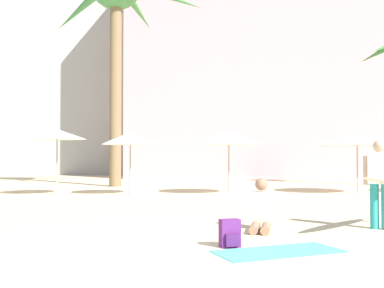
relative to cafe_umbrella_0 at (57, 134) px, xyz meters
name	(u,v)px	position (x,y,z in m)	size (l,w,h in m)	color
ground	(168,273)	(4.58, -10.77, -2.15)	(120.00, 120.00, 0.00)	beige
hotel_pink	(303,72)	(12.54, 16.37, 5.23)	(24.12, 9.25, 14.75)	pink
cafe_umbrella_0	(57,134)	(0.00, 0.00, 0.00)	(2.05, 2.05, 2.33)	gray
cafe_umbrella_1	(357,140)	(10.93, 1.02, -0.15)	(2.78, 2.78, 2.23)	gray
cafe_umbrella_3	(229,138)	(6.11, 0.68, -0.10)	(2.49, 2.49, 2.30)	gray
cafe_umbrella_6	(130,138)	(2.56, 0.23, -0.13)	(2.07, 2.07, 2.24)	gray
beach_towel	(279,252)	(6.09, -9.57, -2.14)	(1.84, 0.81, 0.01)	#4CC6D6
backpack	(230,234)	(5.42, -9.22, -1.94)	(0.34, 0.30, 0.42)	#5B2166
person_far_right	(382,181)	(8.38, -7.58, -1.23)	(1.87, 2.30, 1.69)	teal
person_near_right	(261,212)	(6.12, -7.59, -1.80)	(0.55, 0.93, 0.96)	#936B51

